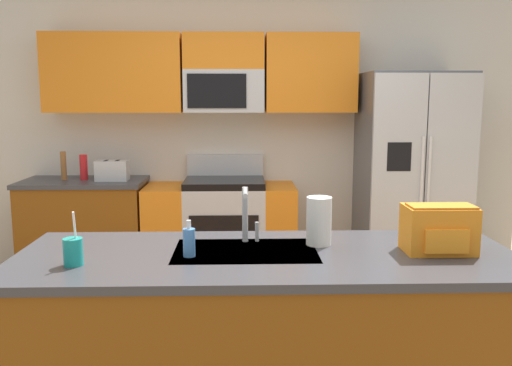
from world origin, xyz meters
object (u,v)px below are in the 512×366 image
at_px(soap_dispenser, 189,242).
at_px(toaster, 112,170).
at_px(pepper_mill, 64,166).
at_px(bottle_red, 84,167).
at_px(sink_faucet, 246,210).
at_px(drink_cup_teal, 73,251).
at_px(backpack, 439,228).
at_px(refrigerator, 411,177).
at_px(range_oven, 221,228).
at_px(paper_towel_roll, 319,221).

bearing_deg(soap_dispenser, toaster, 110.86).
relative_size(pepper_mill, bottle_red, 1.12).
bearing_deg(sink_faucet, toaster, 118.59).
distance_m(toaster, drink_cup_teal, 2.54).
height_order(sink_faucet, soap_dispenser, sink_faucet).
height_order(toaster, soap_dispenser, toaster).
relative_size(drink_cup_teal, soap_dispenser, 1.41).
distance_m(toaster, sink_faucet, 2.45).
bearing_deg(backpack, refrigerator, 75.41).
xyz_separation_m(toaster, drink_cup_teal, (0.42, -2.50, -0.03)).
height_order(sink_faucet, backpack, sink_faucet).
bearing_deg(bottle_red, toaster, -12.39).
relative_size(range_oven, soap_dispenser, 8.00).
bearing_deg(pepper_mill, refrigerator, -1.27).
relative_size(paper_towel_roll, backpack, 0.75).
relative_size(bottle_red, sink_faucet, 0.81).
distance_m(toaster, pepper_mill, 0.45).
bearing_deg(soap_dispenser, bottle_red, 115.72).
bearing_deg(range_oven, bottle_red, 179.70).
xyz_separation_m(range_oven, refrigerator, (1.72, -0.07, 0.48)).
relative_size(refrigerator, soap_dispenser, 10.88).
bearing_deg(bottle_red, range_oven, -0.30).
bearing_deg(soap_dispenser, paper_towel_roll, 16.71).
height_order(bottle_red, soap_dispenser, bottle_red).
bearing_deg(sink_faucet, pepper_mill, 126.29).
distance_m(pepper_mill, soap_dispenser, 2.78).
xyz_separation_m(pepper_mill, sink_faucet, (1.62, -2.20, 0.04)).
bearing_deg(pepper_mill, sink_faucet, -53.71).
xyz_separation_m(toaster, sink_faucet, (1.17, -2.15, 0.08)).
bearing_deg(backpack, drink_cup_teal, -174.59).
relative_size(refrigerator, backpack, 5.78).
bearing_deg(drink_cup_teal, paper_towel_roll, 15.47).
distance_m(pepper_mill, backpack, 3.48).
height_order(drink_cup_teal, soap_dispenser, drink_cup_teal).
bearing_deg(drink_cup_teal, bottle_red, 104.96).
bearing_deg(sink_faucet, soap_dispenser, -139.12).
height_order(pepper_mill, backpack, pepper_mill).
xyz_separation_m(refrigerator, drink_cup_teal, (-2.27, -2.48, 0.04)).
distance_m(refrigerator, paper_towel_roll, 2.46).
bearing_deg(range_oven, drink_cup_teal, -102.00).
distance_m(sink_faucet, backpack, 0.93).
relative_size(sink_faucet, backpack, 0.88).
bearing_deg(toaster, backpack, -48.47).
xyz_separation_m(range_oven, sink_faucet, (0.21, -2.20, 0.62)).
xyz_separation_m(sink_faucet, paper_towel_roll, (0.36, -0.04, -0.05)).
distance_m(bottle_red, paper_towel_roll, 2.88).
xyz_separation_m(soap_dispenser, backpack, (1.17, 0.04, 0.05)).
distance_m(soap_dispenser, backpack, 1.17).
xyz_separation_m(soap_dispenser, paper_towel_roll, (0.62, 0.19, 0.05)).
relative_size(range_oven, bottle_red, 5.98).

